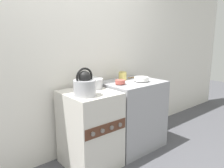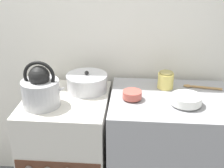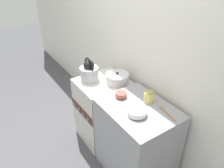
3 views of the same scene
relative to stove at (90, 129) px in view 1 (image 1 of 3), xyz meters
The scene contains 9 objects.
wall_back 0.90m from the stove, 90.00° to the left, with size 7.00×0.06×2.50m.
stove is the anchor object (origin of this frame).
counter 0.67m from the stove, ahead, with size 0.76×0.60×0.88m.
kettle 0.56m from the stove, 138.17° to the right, with size 0.28×0.23×0.29m.
cooking_pot 0.51m from the stove, 47.43° to the left, with size 0.27×0.27×0.14m.
enamel_bowl 0.89m from the stove, ahead, with size 0.18×0.18×0.06m.
small_ceramic_bowl 0.64m from the stove, ahead, with size 0.12×0.12×0.05m.
storage_jar 0.83m from the stove, 13.62° to the left, with size 0.10×0.10×0.11m.
wooden_spoon 0.99m from the stove, 10.97° to the left, with size 0.25×0.07×0.02m.
Camera 1 is at (-1.28, -1.59, 1.42)m, focal length 35.00 mm.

